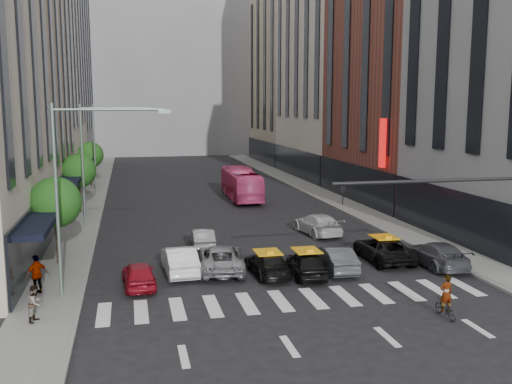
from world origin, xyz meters
TOP-DOWN VIEW (x-y plane):
  - ground at (0.00, 0.00)m, footprint 160.00×160.00m
  - sidewalk_left at (-11.50, 30.00)m, footprint 3.00×96.00m
  - sidewalk_right at (11.50, 30.00)m, footprint 3.00×96.00m
  - building_left_b at (-17.00, 28.00)m, footprint 8.00×16.00m
  - building_left_c at (-17.00, 46.00)m, footprint 8.00×20.00m
  - building_left_d at (-17.00, 65.00)m, footprint 8.00×18.00m
  - building_right_b at (17.00, 27.00)m, footprint 8.00×18.00m
  - building_right_c at (17.00, 46.00)m, footprint 8.00×20.00m
  - building_right_d at (17.00, 65.00)m, footprint 8.00×18.00m
  - building_far at (0.00, 85.00)m, footprint 30.00×10.00m
  - tree_near at (-11.80, 10.00)m, footprint 2.88×2.88m
  - tree_mid at (-11.80, 26.00)m, footprint 2.88×2.88m
  - tree_far at (-11.80, 42.00)m, footprint 2.88×2.88m
  - streetlamp_near at (-10.04, 4.00)m, footprint 5.38×0.25m
  - streetlamp_mid at (-10.04, 20.00)m, footprint 5.38×0.25m
  - streetlamp_far at (-10.04, 36.00)m, footprint 5.38×0.25m
  - traffic_signal at (7.69, -1.00)m, footprint 10.10×0.20m
  - liberty_sign at (12.60, 20.00)m, footprint 0.30×0.70m
  - car_red at (-7.40, 5.02)m, footprint 1.76×3.92m
  - car_white_front at (-5.20, 6.93)m, footprint 1.80×4.64m
  - car_silver at (-2.95, 6.88)m, footprint 2.94×5.45m
  - taxi_left at (-0.62, 5.58)m, footprint 1.93×4.39m
  - taxi_center at (1.34, 4.92)m, footprint 1.97×4.23m
  - car_grey_mid at (3.16, 5.59)m, footprint 1.58×4.30m
  - taxi_right at (6.70, 6.88)m, footprint 2.44×5.11m
  - car_grey_curb at (9.11, 5.09)m, footprint 2.09×4.91m
  - car_row2_left at (-3.26, 12.28)m, footprint 1.48×3.88m
  - car_row2_right at (5.18, 14.40)m, footprint 2.62×5.25m
  - bus at (2.91, 30.67)m, footprint 2.76×10.70m
  - motorcycle at (5.35, -2.11)m, footprint 0.58×1.58m
  - rider at (5.35, -2.11)m, footprint 0.61×0.41m
  - pedestrian_near at (-11.69, 0.91)m, footprint 0.79×0.89m
  - pedestrian_far at (-12.16, 4.64)m, footprint 1.14×1.05m

SIDE VIEW (x-z plane):
  - ground at x=0.00m, z-range 0.00..0.00m
  - sidewalk_left at x=-11.50m, z-range 0.00..0.15m
  - sidewalk_right at x=11.50m, z-range 0.00..0.15m
  - motorcycle at x=5.35m, z-range 0.00..0.82m
  - taxi_left at x=-0.62m, z-range 0.00..1.26m
  - car_row2_left at x=-3.26m, z-range 0.00..1.26m
  - car_red at x=-7.40m, z-range 0.00..1.31m
  - taxi_center at x=1.34m, z-range 0.00..1.40m
  - car_grey_mid at x=3.16m, z-range 0.00..1.41m
  - taxi_right at x=6.70m, z-range 0.00..1.41m
  - car_grey_curb at x=9.11m, z-range 0.00..1.41m
  - car_silver at x=-2.95m, z-range 0.00..1.45m
  - car_row2_right at x=5.18m, z-range 0.00..1.47m
  - car_white_front at x=-5.20m, z-range 0.00..1.51m
  - pedestrian_near at x=-11.69m, z-range 0.15..1.70m
  - pedestrian_far at x=-12.16m, z-range 0.15..2.03m
  - bus at x=2.91m, z-range 0.00..2.96m
  - rider at x=5.35m, z-range 0.82..2.47m
  - tree_near at x=-11.80m, z-range 1.18..6.13m
  - tree_mid at x=-11.80m, z-range 1.18..6.13m
  - tree_far at x=-11.80m, z-range 1.18..6.13m
  - traffic_signal at x=7.69m, z-range 1.47..7.47m
  - streetlamp_near at x=-10.04m, z-range 1.40..10.40m
  - streetlamp_mid at x=-10.04m, z-range 1.40..10.40m
  - streetlamp_far at x=-10.04m, z-range 1.40..10.40m
  - liberty_sign at x=12.60m, z-range 4.00..8.00m
  - building_left_b at x=-17.00m, z-range 0.00..24.00m
  - building_right_b at x=17.00m, z-range 0.00..26.00m
  - building_right_d at x=17.00m, z-range 0.00..28.00m
  - building_left_d at x=-17.00m, z-range 0.00..30.00m
  - building_left_c at x=-17.00m, z-range 0.00..36.00m
  - building_far at x=0.00m, z-range 0.00..36.00m
  - building_right_c at x=17.00m, z-range 0.00..40.00m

